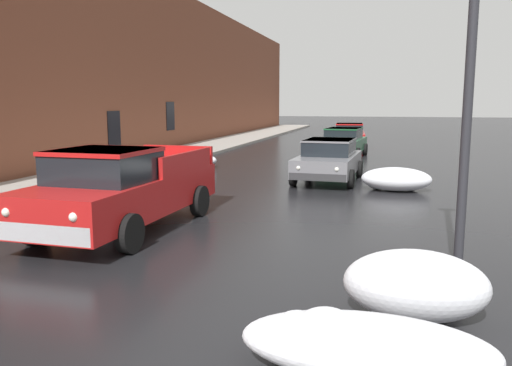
# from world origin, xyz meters

# --- Properties ---
(left_sidewalk_slab) EXTENTS (3.32, 80.00, 0.14)m
(left_sidewalk_slab) POSITION_xyz_m (-6.43, 18.00, 0.07)
(left_sidewalk_slab) COLOR gray
(left_sidewalk_slab) RESTS_ON ground
(brick_townhouse_facade) EXTENTS (0.63, 80.00, 9.08)m
(brick_townhouse_facade) POSITION_xyz_m (-8.59, 18.00, 4.54)
(brick_townhouse_facade) COLOR brown
(brick_townhouse_facade) RESTS_ON ground
(snow_bank_near_corner_left) EXTENTS (1.99, 1.18, 0.73)m
(snow_bank_near_corner_left) POSITION_xyz_m (-4.23, 19.42, 0.35)
(snow_bank_near_corner_left) COLOR white
(snow_bank_near_corner_left) RESTS_ON ground
(snow_bank_along_left_kerb) EXTENTS (2.52, 1.05, 0.62)m
(snow_bank_along_left_kerb) POSITION_xyz_m (3.55, 4.81, 0.29)
(snow_bank_along_left_kerb) COLOR white
(snow_bank_along_left_kerb) RESTS_ON ground
(snow_bank_mid_block_left) EXTENTS (2.54, 1.03, 0.65)m
(snow_bank_mid_block_left) POSITION_xyz_m (-4.19, 19.71, 0.32)
(snow_bank_mid_block_left) COLOR white
(snow_bank_mid_block_left) RESTS_ON ground
(snow_bank_near_corner_right) EXTENTS (2.09, 1.28, 0.71)m
(snow_bank_near_corner_right) POSITION_xyz_m (4.07, 16.02, 0.34)
(snow_bank_near_corner_right) COLOR white
(snow_bank_near_corner_right) RESTS_ON ground
(snow_bank_along_right_kerb) EXTENTS (1.71, 0.99, 0.72)m
(snow_bank_along_right_kerb) POSITION_xyz_m (-4.21, 12.74, 0.34)
(snow_bank_along_right_kerb) COLOR white
(snow_bank_along_right_kerb) RESTS_ON ground
(snow_bank_far_right_pile) EXTENTS (1.75, 0.98, 0.88)m
(snow_bank_far_right_pile) POSITION_xyz_m (4.18, 6.27, 0.43)
(snow_bank_far_right_pile) COLOR white
(snow_bank_far_right_pile) RESTS_ON ground
(pickup_truck_red_approaching_near_lane) EXTENTS (2.40, 5.47, 1.76)m
(pickup_truck_red_approaching_near_lane) POSITION_xyz_m (-1.54, 9.53, 0.88)
(pickup_truck_red_approaching_near_lane) COLOR red
(pickup_truck_red_approaching_near_lane) RESTS_ON ground
(sedan_grey_parked_kerbside_close) EXTENTS (2.17, 4.24, 1.42)m
(sedan_grey_parked_kerbside_close) POSITION_xyz_m (1.87, 17.46, 0.75)
(sedan_grey_parked_kerbside_close) COLOR slate
(sedan_grey_parked_kerbside_close) RESTS_ON ground
(sedan_green_parked_kerbside_mid) EXTENTS (2.27, 4.46, 1.42)m
(sedan_green_parked_kerbside_mid) POSITION_xyz_m (1.68, 25.42, 0.75)
(sedan_green_parked_kerbside_mid) COLOR #1E5633
(sedan_green_parked_kerbside_mid) RESTS_ON ground
(sedan_red_parked_far_down_block) EXTENTS (2.20, 4.33, 1.42)m
(sedan_red_parked_far_down_block) POSITION_xyz_m (1.56, 31.03, 0.75)
(sedan_red_parked_far_down_block) COLOR red
(sedan_red_parked_far_down_block) RESTS_ON ground
(street_lamp_post) EXTENTS (0.44, 0.24, 5.42)m
(street_lamp_post) POSITION_xyz_m (4.89, 7.97, 3.06)
(street_lamp_post) COLOR #28282D
(street_lamp_post) RESTS_ON ground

